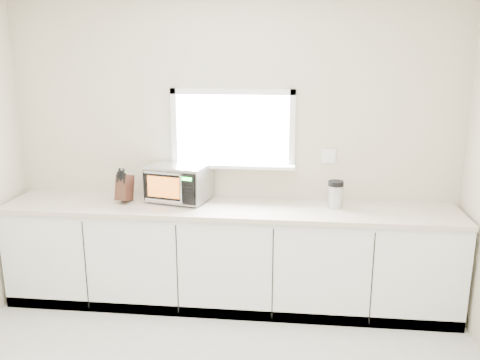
# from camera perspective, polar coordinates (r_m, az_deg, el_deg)

# --- Properties ---
(back_wall) EXTENTS (4.00, 0.17, 2.70)m
(back_wall) POSITION_cam_1_polar(r_m,az_deg,el_deg) (4.56, -0.80, 3.50)
(back_wall) COLOR #C1B99A
(back_wall) RESTS_ON ground
(cabinets) EXTENTS (3.92, 0.60, 0.88)m
(cabinets) POSITION_cam_1_polar(r_m,az_deg,el_deg) (4.55, -1.23, -8.71)
(cabinets) COLOR white
(cabinets) RESTS_ON ground
(countertop) EXTENTS (3.92, 0.64, 0.04)m
(countertop) POSITION_cam_1_polar(r_m,az_deg,el_deg) (4.38, -1.28, -3.22)
(countertop) COLOR beige
(countertop) RESTS_ON cabinets
(microwave) EXTENTS (0.58, 0.50, 0.33)m
(microwave) POSITION_cam_1_polar(r_m,az_deg,el_deg) (4.53, -6.87, -0.19)
(microwave) COLOR black
(microwave) RESTS_ON countertop
(knife_block) EXTENTS (0.13, 0.23, 0.32)m
(knife_block) POSITION_cam_1_polar(r_m,az_deg,el_deg) (4.58, -12.84, -0.77)
(knife_block) COLOR #462319
(knife_block) RESTS_ON countertop
(cutting_board) EXTENTS (0.30, 0.07, 0.30)m
(cutting_board) POSITION_cam_1_polar(r_m,az_deg,el_deg) (4.70, -9.14, -0.02)
(cutting_board) COLOR #9D603C
(cutting_board) RESTS_ON countertop
(coffee_grinder) EXTENTS (0.17, 0.17, 0.24)m
(coffee_grinder) POSITION_cam_1_polar(r_m,az_deg,el_deg) (4.39, 10.66, -1.57)
(coffee_grinder) COLOR #B0B2B7
(coffee_grinder) RESTS_ON countertop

